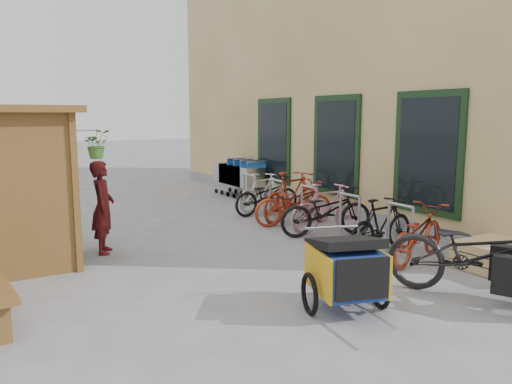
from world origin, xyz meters
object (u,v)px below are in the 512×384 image
person_kiosk (103,207)px  bike_3 (327,208)px  shopping_carts (238,174)px  bike_2 (326,211)px  bike_0 (418,234)px  child_trailer (346,267)px  cargo_bike (479,255)px  bike_5 (292,196)px  pallet_stack (507,258)px  bike_4 (294,203)px  bike_1 (382,225)px  bike_6 (267,195)px  bike_7 (263,192)px

person_kiosk → bike_3: person_kiosk is taller
shopping_carts → bike_2: 4.95m
bike_0 → child_trailer: bearing=94.2°
cargo_bike → bike_5: (0.74, 4.98, -0.02)m
pallet_stack → person_kiosk: size_ratio=0.78×
pallet_stack → bike_0: 1.27m
person_kiosk → bike_4: 3.94m
child_trailer → bike_5: (2.33, 4.38, 0.03)m
bike_2 → bike_3: bearing=-24.7°
bike_3 → bike_1: bearing=-179.6°
bike_5 → bike_4: bearing=135.3°
bike_5 → bike_2: bearing=156.1°
bike_2 → bike_3: size_ratio=1.13×
bike_6 → bike_7: bike_7 is taller
bike_7 → bike_0: bearing=165.2°
bike_0 → person_kiosk: bearing=35.3°
bike_1 → bike_3: (0.12, 1.59, 0.02)m
shopping_carts → bike_0: size_ratio=1.22×
shopping_carts → bike_5: (-0.63, -3.48, -0.08)m
cargo_bike → bike_4: 4.71m
child_trailer → bike_5: bike_5 is taller
bike_4 → bike_7: bearing=-0.3°
bike_5 → bike_0: bearing=163.3°
pallet_stack → bike_0: bike_0 is taller
bike_2 → bike_4: size_ratio=1.03×
shopping_carts → child_trailer: (-2.96, -7.86, -0.11)m
child_trailer → bike_7: (2.43, 5.70, -0.06)m
bike_1 → bike_2: bearing=-3.4°
cargo_bike → bike_7: cargo_bike is taller
bike_3 → bike_7: bearing=2.4°
child_trailer → cargo_bike: cargo_bike is taller
bike_1 → bike_7: bike_1 is taller
shopping_carts → bike_2: size_ratio=1.12×
child_trailer → bike_1: bearing=54.5°
child_trailer → bike_4: bearing=80.3°
bike_1 → person_kiosk: bearing=53.4°
bike_2 → bike_5: (0.20, 1.40, 0.07)m
bike_3 → bike_6: (-0.03, 2.11, -0.04)m
pallet_stack → person_kiosk: (-4.72, 4.09, 0.56)m
pallet_stack → bike_2: (-0.82, 3.11, 0.27)m
bike_2 → bike_5: bearing=7.9°
pallet_stack → person_kiosk: 6.27m
cargo_bike → bike_1: cargo_bike is taller
bike_1 → bike_4: (-0.03, 2.47, 0.00)m
bike_1 → bike_5: 2.78m
bike_0 → bike_6: bike_6 is taller
bike_0 → bike_5: bike_5 is taller
bike_0 → bike_2: size_ratio=0.92×
bike_4 → bike_5: size_ratio=0.97×
bike_1 → bike_3: 1.59m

